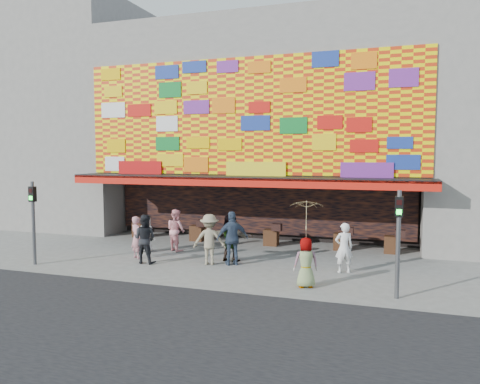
{
  "coord_description": "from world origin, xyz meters",
  "views": [
    {
      "loc": [
        6.13,
        -14.87,
        4.01
      ],
      "look_at": [
        0.44,
        2.0,
        2.53
      ],
      "focal_mm": 35.0,
      "sensor_mm": 36.0,
      "label": 1
    }
  ],
  "objects_px": {
    "ped_g": "(306,262)",
    "ped_a": "(146,234)",
    "ped_c": "(145,239)",
    "ped_h": "(344,248)",
    "ped_d": "(210,239)",
    "ped_b": "(137,237)",
    "ped_e": "(233,238)",
    "signal_left": "(33,213)",
    "ped_f": "(231,237)",
    "parasol": "(306,216)",
    "ped_i": "(176,230)",
    "signal_right": "(398,232)"
  },
  "relations": [
    {
      "from": "ped_g",
      "to": "ped_a",
      "type": "bearing_deg",
      "value": -45.47
    },
    {
      "from": "ped_c",
      "to": "ped_h",
      "type": "height_order",
      "value": "ped_c"
    },
    {
      "from": "ped_d",
      "to": "ped_g",
      "type": "height_order",
      "value": "ped_d"
    },
    {
      "from": "ped_b",
      "to": "ped_e",
      "type": "relative_size",
      "value": 0.83
    },
    {
      "from": "signal_left",
      "to": "ped_a",
      "type": "height_order",
      "value": "signal_left"
    },
    {
      "from": "ped_f",
      "to": "ped_e",
      "type": "bearing_deg",
      "value": 125.22
    },
    {
      "from": "parasol",
      "to": "ped_i",
      "type": "bearing_deg",
      "value": 149.72
    },
    {
      "from": "ped_d",
      "to": "ped_i",
      "type": "bearing_deg",
      "value": -54.35
    },
    {
      "from": "signal_right",
      "to": "ped_f",
      "type": "relative_size",
      "value": 1.68
    },
    {
      "from": "ped_e",
      "to": "ped_c",
      "type": "bearing_deg",
      "value": -17.58
    },
    {
      "from": "signal_right",
      "to": "ped_e",
      "type": "xyz_separation_m",
      "value": [
        -5.6,
        2.2,
        -0.89
      ]
    },
    {
      "from": "ped_c",
      "to": "ped_e",
      "type": "bearing_deg",
      "value": -167.39
    },
    {
      "from": "ped_d",
      "to": "ped_f",
      "type": "distance_m",
      "value": 0.92
    },
    {
      "from": "ped_a",
      "to": "ped_i",
      "type": "distance_m",
      "value": 1.21
    },
    {
      "from": "signal_right",
      "to": "ped_i",
      "type": "relative_size",
      "value": 1.75
    },
    {
      "from": "ped_a",
      "to": "signal_left",
      "type": "bearing_deg",
      "value": 52.15
    },
    {
      "from": "signal_left",
      "to": "ped_i",
      "type": "relative_size",
      "value": 1.75
    },
    {
      "from": "signal_right",
      "to": "ped_a",
      "type": "distance_m",
      "value": 10.27
    },
    {
      "from": "ped_e",
      "to": "ped_i",
      "type": "bearing_deg",
      "value": -58.41
    },
    {
      "from": "ped_h",
      "to": "signal_right",
      "type": "bearing_deg",
      "value": 101.73
    },
    {
      "from": "ped_h",
      "to": "ped_c",
      "type": "bearing_deg",
      "value": -16.27
    },
    {
      "from": "ped_g",
      "to": "signal_left",
      "type": "bearing_deg",
      "value": -21.41
    },
    {
      "from": "ped_e",
      "to": "parasol",
      "type": "bearing_deg",
      "value": 116.5
    },
    {
      "from": "ped_e",
      "to": "ped_i",
      "type": "height_order",
      "value": "ped_e"
    },
    {
      "from": "ped_g",
      "to": "parasol",
      "type": "height_order",
      "value": "parasol"
    },
    {
      "from": "signal_right",
      "to": "ped_d",
      "type": "relative_size",
      "value": 1.64
    },
    {
      "from": "ped_g",
      "to": "ped_h",
      "type": "xyz_separation_m",
      "value": [
        0.89,
        2.13,
        0.09
      ]
    },
    {
      "from": "signal_left",
      "to": "ped_i",
      "type": "xyz_separation_m",
      "value": [
        3.77,
        3.79,
        -1.0
      ]
    },
    {
      "from": "signal_left",
      "to": "parasol",
      "type": "height_order",
      "value": "signal_left"
    },
    {
      "from": "ped_b",
      "to": "ped_d",
      "type": "distance_m",
      "value": 3.01
    },
    {
      "from": "ped_a",
      "to": "ped_c",
      "type": "relative_size",
      "value": 0.84
    },
    {
      "from": "signal_left",
      "to": "ped_e",
      "type": "xyz_separation_m",
      "value": [
        6.8,
        2.2,
        -0.89
      ]
    },
    {
      "from": "signal_right",
      "to": "ped_d",
      "type": "distance_m",
      "value": 6.8
    },
    {
      "from": "signal_right",
      "to": "ped_g",
      "type": "relative_size",
      "value": 1.99
    },
    {
      "from": "signal_left",
      "to": "ped_b",
      "type": "xyz_separation_m",
      "value": [
        2.97,
        2.05,
        -1.05
      ]
    },
    {
      "from": "ped_d",
      "to": "ped_e",
      "type": "relative_size",
      "value": 0.94
    },
    {
      "from": "ped_h",
      "to": "parasol",
      "type": "height_order",
      "value": "parasol"
    },
    {
      "from": "ped_c",
      "to": "signal_left",
      "type": "bearing_deg",
      "value": 21.29
    },
    {
      "from": "ped_a",
      "to": "ped_g",
      "type": "bearing_deg",
      "value": 159.81
    },
    {
      "from": "ped_f",
      "to": "parasol",
      "type": "bearing_deg",
      "value": 151.86
    },
    {
      "from": "ped_h",
      "to": "parasol",
      "type": "relative_size",
      "value": 0.9
    },
    {
      "from": "ped_b",
      "to": "parasol",
      "type": "distance_m",
      "value": 7.2
    },
    {
      "from": "signal_left",
      "to": "ped_h",
      "type": "height_order",
      "value": "signal_left"
    },
    {
      "from": "signal_right",
      "to": "ped_h",
      "type": "xyz_separation_m",
      "value": [
        -1.7,
        2.39,
        -1.02
      ]
    },
    {
      "from": "ped_e",
      "to": "ped_h",
      "type": "bearing_deg",
      "value": 152.06
    },
    {
      "from": "ped_a",
      "to": "ped_i",
      "type": "relative_size",
      "value": 0.87
    },
    {
      "from": "ped_b",
      "to": "ped_d",
      "type": "bearing_deg",
      "value": -150.71
    },
    {
      "from": "ped_c",
      "to": "ped_i",
      "type": "bearing_deg",
      "value": -93.12
    },
    {
      "from": "ped_h",
      "to": "ped_a",
      "type": "bearing_deg",
      "value": -29.59
    },
    {
      "from": "ped_c",
      "to": "ped_h",
      "type": "xyz_separation_m",
      "value": [
        7.04,
        0.92,
        -0.05
      ]
    }
  ]
}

